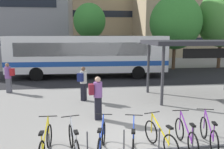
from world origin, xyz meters
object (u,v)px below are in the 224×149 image
parked_bicycle_purple_5 (186,135)px  transit_shelter (201,44)px  street_tree_1 (90,21)px  commuter_navy_pack_2 (83,81)px  parked_bicycle_blue_2 (102,141)px  parked_bicycle_silver_1 (74,143)px  parked_bicycle_yellow_4 (160,138)px  commuter_red_pack_0 (9,76)px  parked_bicycle_yellow_0 (46,144)px  street_tree_0 (222,18)px  commuter_maroon_pack_1 (97,95)px  parked_bicycle_purple_6 (209,134)px  street_tree_2 (175,22)px  city_bus (89,55)px  parked_bicycle_blue_3 (133,142)px

parked_bicycle_purple_5 → transit_shelter: transit_shelter is taller
transit_shelter → street_tree_1: size_ratio=0.87×
commuter_navy_pack_2 → parked_bicycle_blue_2: bearing=-139.5°
parked_bicycle_blue_2 → parked_bicycle_purple_5: size_ratio=0.99×
parked_bicycle_silver_1 → parked_bicycle_purple_5: same height
street_tree_1 → parked_bicycle_yellow_4: bearing=-84.8°
commuter_red_pack_0 → commuter_navy_pack_2: size_ratio=0.99×
parked_bicycle_yellow_0 → street_tree_0: bearing=-42.6°
commuter_maroon_pack_1 → commuter_navy_pack_2: (-0.56, 2.59, 0.01)m
commuter_red_pack_0 → street_tree_0: 19.56m
parked_bicycle_purple_6 → street_tree_2: bearing=-4.7°
street_tree_0 → street_tree_2: size_ratio=1.10×
commuter_maroon_pack_1 → commuter_navy_pack_2: 2.65m
parked_bicycle_yellow_0 → parked_bicycle_blue_2: size_ratio=1.01×
city_bus → parked_bicycle_yellow_0: bearing=-95.3°
parked_bicycle_purple_5 → parked_bicycle_purple_6: same height
parked_bicycle_silver_1 → parked_bicycle_yellow_4: (2.44, 0.00, 0.00)m
city_bus → parked_bicycle_blue_3: bearing=-83.5°
city_bus → street_tree_0: street_tree_0 is taller
street_tree_2 → parked_bicycle_blue_3: bearing=-116.0°
commuter_navy_pack_2 → street_tree_0: street_tree_0 is taller
parked_bicycle_yellow_4 → street_tree_2: (6.38, 14.67, 4.05)m
parked_bicycle_yellow_0 → parked_bicycle_purple_5: 4.00m
parked_bicycle_blue_3 → parked_bicycle_purple_6: size_ratio=1.00×
street_tree_1 → city_bus: bearing=-92.0°
parked_bicycle_blue_2 → parked_bicycle_purple_5: bearing=-78.1°
transit_shelter → street_tree_2: size_ratio=0.81×
parked_bicycle_silver_1 → commuter_navy_pack_2: commuter_navy_pack_2 is taller
city_bus → street_tree_1: street_tree_1 is taller
parked_bicycle_blue_2 → parked_bicycle_silver_1: bearing=104.0°
city_bus → commuter_maroon_pack_1: 9.00m
parked_bicycle_yellow_4 → parked_bicycle_purple_5: bearing=-98.9°
parked_bicycle_silver_1 → parked_bicycle_purple_5: (3.24, 0.08, 0.00)m
parked_bicycle_yellow_0 → parked_bicycle_yellow_4: size_ratio=1.03×
commuter_navy_pack_2 → street_tree_2: 13.26m
transit_shelter → commuter_maroon_pack_1: (-5.53, -2.56, -1.81)m
parked_bicycle_yellow_0 → commuter_red_pack_0: 7.96m
city_bus → street_tree_1: size_ratio=1.87×
street_tree_2 → city_bus: bearing=-159.2°
commuter_red_pack_0 → street_tree_0: bearing=-148.6°
parked_bicycle_silver_1 → street_tree_1: bearing=-15.3°
city_bus → parked_bicycle_yellow_4: (1.79, -11.56, -1.39)m
city_bus → commuter_maroon_pack_1: city_bus is taller
parked_bicycle_purple_5 → commuter_maroon_pack_1: bearing=47.5°
parked_bicycle_purple_6 → street_tree_1: (-3.11, 17.45, 4.28)m
city_bus → parked_bicycle_yellow_0: city_bus is taller
street_tree_0 → street_tree_2: 4.81m
city_bus → transit_shelter: bearing=-46.9°
parked_bicycle_yellow_0 → street_tree_2: street_tree_2 is taller
parked_bicycle_yellow_4 → transit_shelter: size_ratio=0.30×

